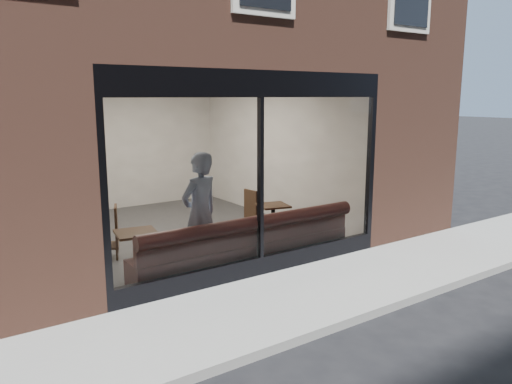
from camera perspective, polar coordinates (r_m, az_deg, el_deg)
ground at (r=6.68m, az=11.03°, el=-14.28°), size 120.00×120.00×0.00m
sidewalk_near at (r=7.34m, az=5.33°, el=-11.67°), size 40.00×2.00×0.01m
kerb_near at (r=6.62m, az=11.37°, el=-13.95°), size 40.00×0.10×0.12m
host_building_pier_right at (r=14.69m, az=-0.95°, el=6.16°), size 2.50×12.00×3.20m
host_building_backfill at (r=15.83m, az=-18.64°, el=5.94°), size 5.00×6.00×3.20m
cafe_floor at (r=10.54m, az=-8.83°, el=-4.61°), size 6.00×6.00×0.00m
cafe_ceiling at (r=10.17m, az=-9.36°, el=12.87°), size 6.00×6.00×0.00m
cafe_wall_back at (r=12.98m, az=-14.87°, el=5.17°), size 5.00×0.00×5.00m
cafe_wall_left at (r=9.44m, az=-22.84°, el=2.64°), size 0.00×6.00×6.00m
cafe_wall_right at (r=11.52m, az=2.16°, el=4.84°), size 0.00×6.00×6.00m
storefront_kick at (r=8.06m, az=0.50°, el=-8.41°), size 5.00×0.10×0.30m
storefront_header at (r=7.61m, az=0.53°, el=12.28°), size 5.00×0.10×0.40m
storefront_mullion at (r=7.71m, az=0.51°, el=1.45°), size 0.06×0.10×2.50m
storefront_glass at (r=7.69m, az=0.64°, el=1.42°), size 4.80×0.00×4.80m
banquette at (r=8.35m, az=-1.10°, el=-7.18°), size 4.00×0.55×0.45m
person at (r=7.96m, az=-6.41°, el=-2.49°), size 0.82×0.65×1.97m
cafe_table_left at (r=7.94m, az=-13.52°, el=-4.58°), size 0.71×0.71×0.04m
cafe_table_right at (r=9.63m, az=1.97°, el=-1.55°), size 0.66×0.66×0.04m
cafe_chair_left at (r=9.15m, az=-16.75°, el=-5.92°), size 0.55×0.55×0.04m
cafe_chair_right at (r=10.13m, az=-1.46°, el=-3.84°), size 0.42×0.42×0.04m
wall_poster at (r=9.54m, az=-22.68°, el=2.31°), size 0.02×0.55×0.73m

